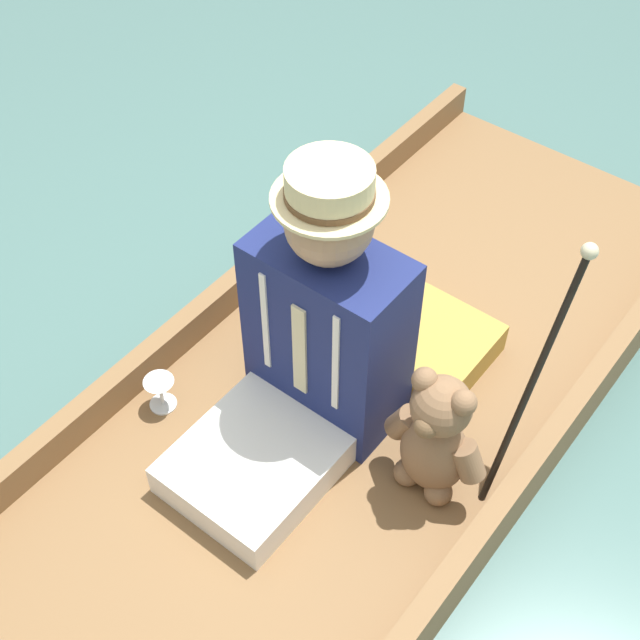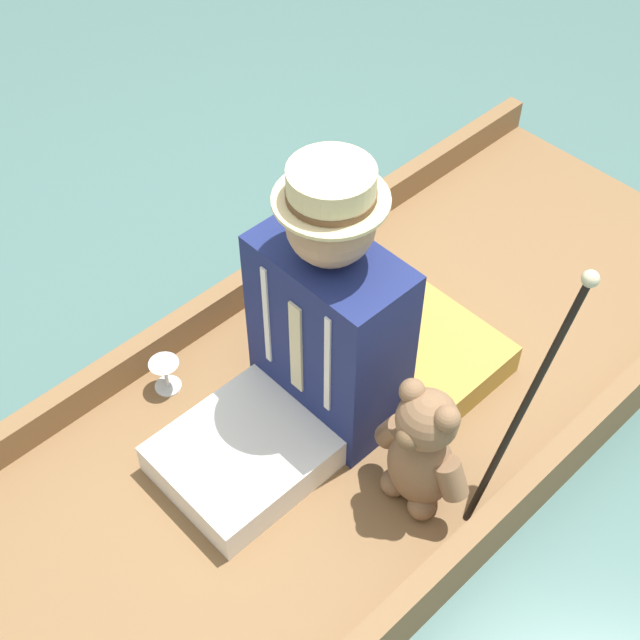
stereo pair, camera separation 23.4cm
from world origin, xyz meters
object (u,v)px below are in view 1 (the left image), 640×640
Objects in this scene: seated_person at (314,341)px; teddy_bear at (436,438)px; wine_glass at (160,388)px; walking_cane at (543,358)px.

seated_person is 1.98× the size of teddy_bear.
wine_glass is (0.38, 0.26, -0.26)m from seated_person.
walking_cane is (-0.55, -0.25, 0.10)m from seated_person.
walking_cane reaches higher than wine_glass.
seated_person is at bearing 2.55° from teddy_bear.
walking_cane is (-0.15, -0.23, 0.23)m from teddy_bear.
seated_person is at bearing 24.22° from walking_cane.
teddy_bear is at bearing 56.93° from walking_cane.
wine_glass is 1.12m from walking_cane.
teddy_bear reaches higher than wine_glass.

